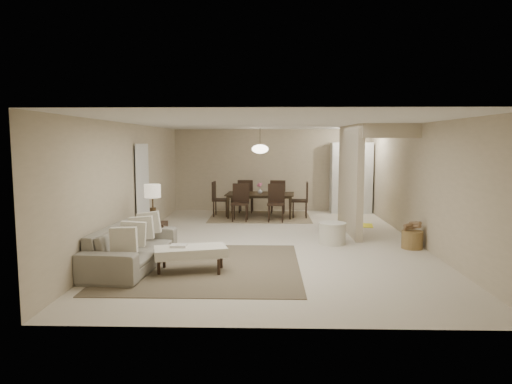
{
  "coord_description": "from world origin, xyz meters",
  "views": [
    {
      "loc": [
        -0.14,
        -9.52,
        2.13
      ],
      "look_at": [
        -0.39,
        0.2,
        1.05
      ],
      "focal_mm": 32.0,
      "sensor_mm": 36.0,
      "label": 1
    }
  ],
  "objects_px": {
    "ottoman_bench": "(191,252)",
    "wicker_basket": "(412,240)",
    "sofa": "(132,247)",
    "dining_table": "(260,205)",
    "round_pouf": "(332,233)",
    "side_table": "(154,236)",
    "pantry_cabinet": "(351,178)"
  },
  "relations": [
    {
      "from": "side_table",
      "to": "wicker_basket",
      "type": "distance_m",
      "value": 5.15
    },
    {
      "from": "round_pouf",
      "to": "wicker_basket",
      "type": "bearing_deg",
      "value": -13.92
    },
    {
      "from": "pantry_cabinet",
      "to": "ottoman_bench",
      "type": "height_order",
      "value": "pantry_cabinet"
    },
    {
      "from": "sofa",
      "to": "wicker_basket",
      "type": "relative_size",
      "value": 5.68
    },
    {
      "from": "pantry_cabinet",
      "to": "round_pouf",
      "type": "bearing_deg",
      "value": -104.92
    },
    {
      "from": "ottoman_bench",
      "to": "wicker_basket",
      "type": "xyz_separation_m",
      "value": [
        4.15,
        1.75,
        -0.16
      ]
    },
    {
      "from": "sofa",
      "to": "side_table",
      "type": "bearing_deg",
      "value": 1.96
    },
    {
      "from": "round_pouf",
      "to": "ottoman_bench",
      "type": "bearing_deg",
      "value": -140.78
    },
    {
      "from": "pantry_cabinet",
      "to": "round_pouf",
      "type": "xyz_separation_m",
      "value": [
        -1.14,
        -4.27,
        -0.83
      ]
    },
    {
      "from": "ottoman_bench",
      "to": "sofa",
      "type": "bearing_deg",
      "value": 148.6
    },
    {
      "from": "wicker_basket",
      "to": "ottoman_bench",
      "type": "bearing_deg",
      "value": -157.14
    },
    {
      "from": "side_table",
      "to": "round_pouf",
      "type": "distance_m",
      "value": 3.66
    },
    {
      "from": "pantry_cabinet",
      "to": "round_pouf",
      "type": "relative_size",
      "value": 3.69
    },
    {
      "from": "wicker_basket",
      "to": "dining_table",
      "type": "relative_size",
      "value": 0.22
    },
    {
      "from": "ottoman_bench",
      "to": "wicker_basket",
      "type": "bearing_deg",
      "value": 7.4
    },
    {
      "from": "pantry_cabinet",
      "to": "side_table",
      "type": "height_order",
      "value": "pantry_cabinet"
    },
    {
      "from": "dining_table",
      "to": "side_table",
      "type": "bearing_deg",
      "value": -114.03
    },
    {
      "from": "sofa",
      "to": "ottoman_bench",
      "type": "xyz_separation_m",
      "value": [
        1.05,
        -0.3,
        -0.01
      ]
    },
    {
      "from": "pantry_cabinet",
      "to": "dining_table",
      "type": "distance_m",
      "value": 2.95
    },
    {
      "from": "sofa",
      "to": "ottoman_bench",
      "type": "relative_size",
      "value": 1.88
    },
    {
      "from": "ottoman_bench",
      "to": "wicker_basket",
      "type": "distance_m",
      "value": 4.51
    },
    {
      "from": "round_pouf",
      "to": "dining_table",
      "type": "distance_m",
      "value": 3.71
    },
    {
      "from": "pantry_cabinet",
      "to": "side_table",
      "type": "relative_size",
      "value": 3.93
    },
    {
      "from": "pantry_cabinet",
      "to": "dining_table",
      "type": "relative_size",
      "value": 1.11
    },
    {
      "from": "ottoman_bench",
      "to": "dining_table",
      "type": "xyz_separation_m",
      "value": [
        1.04,
        5.49,
        0.0
      ]
    },
    {
      "from": "sofa",
      "to": "ottoman_bench",
      "type": "bearing_deg",
      "value": -101.69
    },
    {
      "from": "pantry_cabinet",
      "to": "ottoman_bench",
      "type": "bearing_deg",
      "value": -120.35
    },
    {
      "from": "pantry_cabinet",
      "to": "ottoman_bench",
      "type": "xyz_separation_m",
      "value": [
        -3.75,
        -6.4,
        -0.72
      ]
    },
    {
      "from": "sofa",
      "to": "wicker_basket",
      "type": "distance_m",
      "value": 5.4
    },
    {
      "from": "pantry_cabinet",
      "to": "wicker_basket",
      "type": "xyz_separation_m",
      "value": [
        0.4,
        -4.65,
        -0.87
      ]
    },
    {
      "from": "ottoman_bench",
      "to": "side_table",
      "type": "xyz_separation_m",
      "value": [
        -1.0,
        1.55,
        -0.06
      ]
    },
    {
      "from": "ottoman_bench",
      "to": "round_pouf",
      "type": "bearing_deg",
      "value": 23.76
    }
  ]
}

